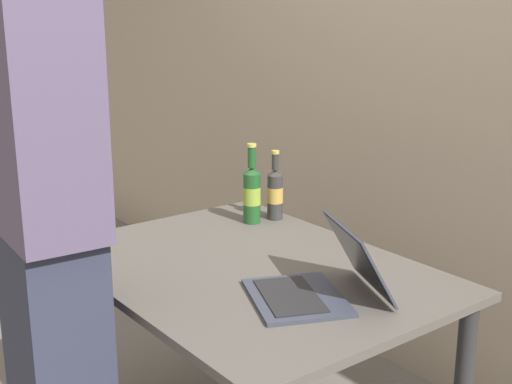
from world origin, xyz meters
TOP-DOWN VIEW (x-y plane):
  - desk at (0.00, 0.00)m, footprint 1.22×0.90m
  - laptop at (0.31, 0.01)m, footprint 0.43×0.46m
  - beer_bottle_amber at (-0.36, 0.28)m, footprint 0.07×0.07m
  - beer_bottle_brown at (-0.34, 0.38)m, footprint 0.06×0.06m
  - person_figure at (-0.08, -0.61)m, footprint 0.41×0.31m
  - back_wall at (0.00, 0.93)m, footprint 6.00×0.10m

SIDE VIEW (x-z plane):
  - desk at x=0.00m, z-range 0.26..0.96m
  - laptop at x=0.31m, z-range 0.64..0.86m
  - beer_bottle_brown at x=-0.34m, z-range 0.67..0.94m
  - beer_bottle_amber at x=-0.36m, z-range 0.67..0.97m
  - person_figure at x=-0.08m, z-range 0.03..1.84m
  - back_wall at x=0.00m, z-range 0.00..2.60m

